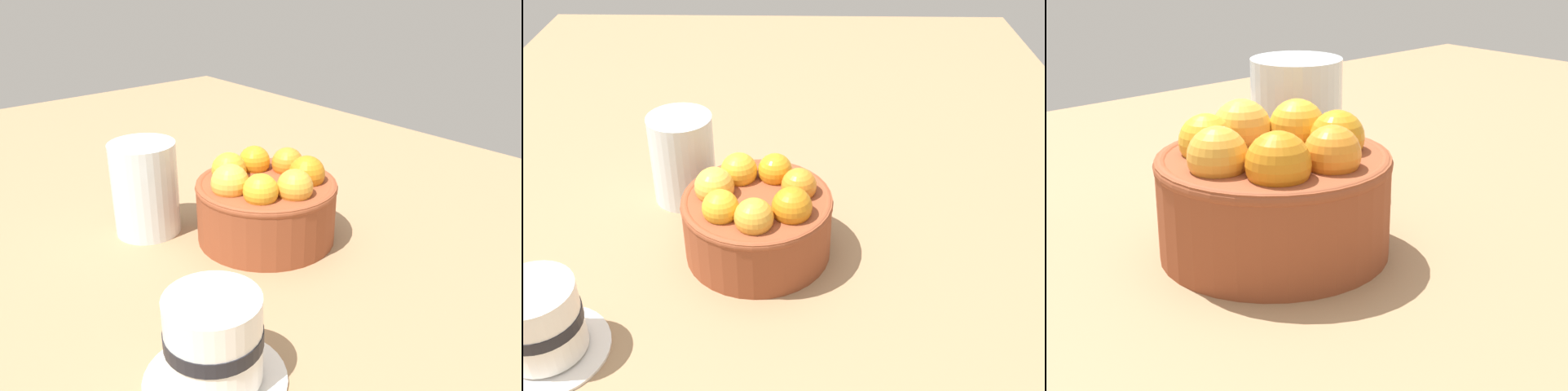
{
  "view_description": "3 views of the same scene",
  "coord_description": "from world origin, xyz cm",
  "views": [
    {
      "loc": [
        39.85,
        -35.17,
        29.0
      ],
      "look_at": [
        -0.92,
        0.0,
        4.83
      ],
      "focal_mm": 36.43,
      "sensor_mm": 36.0,
      "label": 1
    },
    {
      "loc": [
        50.93,
        3.86,
        41.93
      ],
      "look_at": [
        -0.51,
        2.75,
        6.78
      ],
      "focal_mm": 42.09,
      "sensor_mm": 36.0,
      "label": 2
    },
    {
      "loc": [
        31.0,
        37.67,
        21.72
      ],
      "look_at": [
        -1.02,
        2.13,
        4.32
      ],
      "focal_mm": 54.04,
      "sensor_mm": 36.0,
      "label": 3
    }
  ],
  "objects": [
    {
      "name": "coffee_cup",
      "position": [
        14.48,
        -17.79,
        3.49
      ],
      "size": [
        10.9,
        10.9,
        7.44
      ],
      "color": "white",
      "rests_on": "ground_plane"
    },
    {
      "name": "terracotta_bowl",
      "position": [
        0.0,
        -0.02,
        4.44
      ],
      "size": [
        15.6,
        15.6,
        9.63
      ],
      "color": "brown",
      "rests_on": "ground_plane"
    },
    {
      "name": "ground_plane",
      "position": [
        0.0,
        0.0,
        -2.16
      ],
      "size": [
        157.45,
        95.43,
        4.32
      ],
      "primitive_type": "cube",
      "color": "#997551"
    },
    {
      "name": "water_glass",
      "position": [
        -10.13,
        -9.28,
        5.33
      ],
      "size": [
        7.43,
        7.43,
        10.66
      ],
      "primitive_type": "cylinder",
      "color": "silver",
      "rests_on": "ground_plane"
    }
  ]
}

